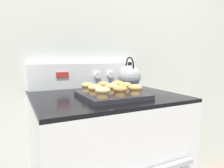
% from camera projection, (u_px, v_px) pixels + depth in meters
% --- Properties ---
extents(wall_back, '(8.00, 0.05, 2.40)m').
position_uv_depth(wall_back, '(83.00, 46.00, 1.38)').
color(wall_back, silver).
rests_on(wall_back, ground_plane).
extents(control_panel, '(0.75, 0.07, 0.16)m').
position_uv_depth(control_panel, '(86.00, 75.00, 1.36)').
color(control_panel, white).
rests_on(control_panel, stove_range).
extents(muffin_pan, '(0.31, 0.31, 0.02)m').
position_uv_depth(muffin_pan, '(111.00, 95.00, 1.02)').
color(muffin_pan, '#28282D').
rests_on(muffin_pan, stove_range).
extents(muffin_r0_c0, '(0.07, 0.07, 0.05)m').
position_uv_depth(muffin_r0_c0, '(103.00, 92.00, 0.89)').
color(muffin_r0_c0, '#A37A4C').
rests_on(muffin_r0_c0, muffin_pan).
extents(muffin_r0_c1, '(0.07, 0.07, 0.05)m').
position_uv_depth(muffin_r0_c1, '(120.00, 90.00, 0.93)').
color(muffin_r0_c1, olive).
rests_on(muffin_r0_c1, muffin_pan).
extents(muffin_r0_c2, '(0.07, 0.07, 0.05)m').
position_uv_depth(muffin_r0_c2, '(135.00, 89.00, 0.97)').
color(muffin_r0_c2, tan).
rests_on(muffin_r0_c2, muffin_pan).
extents(muffin_r1_c0, '(0.07, 0.07, 0.05)m').
position_uv_depth(muffin_r1_c0, '(95.00, 89.00, 0.97)').
color(muffin_r1_c0, '#A37A4C').
rests_on(muffin_r1_c0, muffin_pan).
extents(muffin_r1_c1, '(0.07, 0.07, 0.05)m').
position_uv_depth(muffin_r1_c1, '(111.00, 88.00, 1.01)').
color(muffin_r1_c1, tan).
rests_on(muffin_r1_c1, muffin_pan).
extents(muffin_r1_c2, '(0.07, 0.07, 0.05)m').
position_uv_depth(muffin_r1_c2, '(125.00, 87.00, 1.05)').
color(muffin_r1_c2, tan).
rests_on(muffin_r1_c2, muffin_pan).
extents(muffin_r2_c0, '(0.07, 0.07, 0.05)m').
position_uv_depth(muffin_r2_c0, '(88.00, 87.00, 1.05)').
color(muffin_r2_c0, tan).
rests_on(muffin_r2_c0, muffin_pan).
extents(muffin_r2_c1, '(0.07, 0.07, 0.05)m').
position_uv_depth(muffin_r2_c1, '(103.00, 86.00, 1.09)').
color(muffin_r2_c1, olive).
rests_on(muffin_r2_c1, muffin_pan).
extents(muffin_r2_c2, '(0.07, 0.07, 0.05)m').
position_uv_depth(muffin_r2_c2, '(118.00, 85.00, 1.13)').
color(muffin_r2_c2, tan).
rests_on(muffin_r2_c2, muffin_pan).
extents(tea_kettle, '(0.15, 0.18, 0.21)m').
position_uv_depth(tea_kettle, '(129.00, 76.00, 1.33)').
color(tea_kettle, '#ADAFB5').
rests_on(tea_kettle, stove_range).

